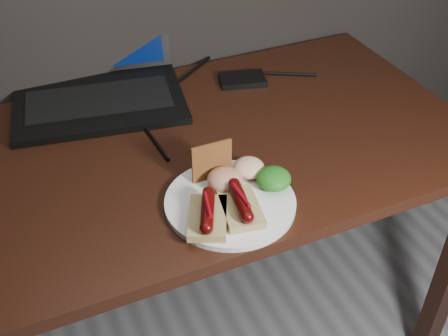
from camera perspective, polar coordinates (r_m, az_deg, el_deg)
desk at (r=1.31m, az=-5.28°, el=-1.27°), size 1.40×0.70×0.75m
laptop at (r=1.46m, az=-12.94°, el=9.13°), size 0.47×0.43×0.25m
hard_drive at (r=1.49m, az=1.87°, el=8.97°), size 0.13×0.10×0.02m
desk_cables at (r=1.37m, az=-7.55°, el=5.60°), size 0.90×0.41×0.01m
plate at (r=1.10m, az=0.63°, el=-3.51°), size 0.33×0.33×0.01m
bread_sausage_left at (r=1.04m, az=-1.67°, el=-4.73°), size 0.11×0.13×0.04m
bread_sausage_center at (r=1.06m, az=1.69°, el=-3.75°), size 0.09×0.13×0.04m
crispbread at (r=1.12m, az=-1.25°, el=0.70°), size 0.09×0.01×0.08m
salad_greens at (r=1.12m, az=5.07°, el=-1.08°), size 0.07×0.07×0.04m
salsa_mound at (r=1.11m, az=0.12°, el=-1.17°), size 0.07×0.07×0.04m
coleslaw_mound at (r=1.15m, az=2.54°, el=0.04°), size 0.06×0.06×0.04m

